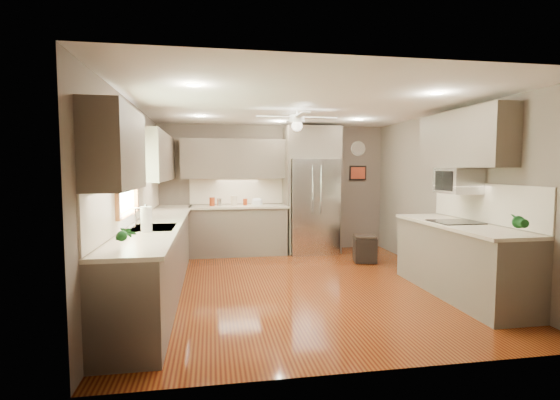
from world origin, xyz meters
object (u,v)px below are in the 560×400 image
object	(u,v)px
canister_c	(234,201)
refrigerator	(312,192)
microwave	(458,181)
paper_towel	(146,219)
canister_a	(212,202)
canister_b	(220,202)
potted_plant_left	(125,234)
bowl	(257,204)
potted_plant_right	(520,222)
soap_bottle	(146,215)
stool	(365,249)
canister_d	(245,202)

from	to	relation	value
canister_c	refrigerator	distance (m)	1.53
microwave	paper_towel	size ratio (longest dim) A/B	1.80
canister_c	microwave	size ratio (longest dim) A/B	0.36
canister_a	canister_b	size ratio (longest dim) A/B	1.15
potted_plant_left	microwave	size ratio (longest dim) A/B	0.52
bowl	microwave	world-z (taller)	microwave
canister_a	potted_plant_right	size ratio (longest dim) A/B	0.54
canister_b	potted_plant_right	size ratio (longest dim) A/B	0.47
bowl	soap_bottle	bearing A→B (deg)	-126.73
canister_a	soap_bottle	world-z (taller)	soap_bottle
potted_plant_left	stool	xyz separation A→B (m)	(3.36, 3.06, -0.84)
potted_plant_left	paper_towel	size ratio (longest dim) A/B	0.93
potted_plant_left	microwave	bearing A→B (deg)	18.85
refrigerator	paper_towel	xyz separation A→B (m)	(-2.65, -3.00, -0.11)
stool	refrigerator	bearing A→B (deg)	124.79
canister_a	stool	xyz separation A→B (m)	(2.63, -1.05, -0.78)
bowl	refrigerator	xyz separation A→B (m)	(1.07, -0.07, 0.22)
canister_a	paper_towel	xyz separation A→B (m)	(-0.73, -3.04, 0.06)
refrigerator	microwave	bearing A→B (deg)	-63.91
potted_plant_right	paper_towel	size ratio (longest dim) A/B	0.98
canister_b	potted_plant_right	xyz separation A→B (m)	(3.01, -3.98, 0.08)
canister_a	bowl	size ratio (longest dim) A/B	0.76
potted_plant_right	microwave	distance (m)	1.31
canister_d	potted_plant_left	xyz separation A→B (m)	(-1.36, -4.15, 0.08)
canister_d	potted_plant_right	bearing A→B (deg)	-57.92
canister_c	paper_towel	bearing A→B (deg)	-110.51
potted_plant_right	stool	xyz separation A→B (m)	(-0.53, 2.94, -0.85)
potted_plant_right	paper_towel	world-z (taller)	paper_towel
canister_a	potted_plant_left	world-z (taller)	potted_plant_left
canister_c	canister_b	bearing A→B (deg)	179.45
bowl	potted_plant_left	bearing A→B (deg)	-111.04
soap_bottle	canister_b	bearing A→B (deg)	66.14
canister_b	microwave	size ratio (longest dim) A/B	0.26
canister_d	soap_bottle	size ratio (longest dim) A/B	0.63
canister_a	canister_b	bearing A→B (deg)	-2.57
soap_bottle	potted_plant_right	size ratio (longest dim) A/B	0.67
canister_d	potted_plant_left	world-z (taller)	potted_plant_left
canister_b	potted_plant_left	bearing A→B (deg)	-102.08
canister_d	soap_bottle	world-z (taller)	soap_bottle
potted_plant_right	stool	world-z (taller)	potted_plant_right
soap_bottle	refrigerator	world-z (taller)	refrigerator
canister_d	potted_plant_right	distance (m)	4.76
bowl	stool	size ratio (longest dim) A/B	0.47
canister_a	microwave	distance (m)	4.28
microwave	canister_d	bearing A→B (deg)	133.29
canister_c	microwave	bearing A→B (deg)	-43.91
soap_bottle	stool	size ratio (longest dim) A/B	0.44
canister_a	refrigerator	distance (m)	1.93
canister_b	microwave	bearing A→B (deg)	-41.38
canister_d	bowl	bearing A→B (deg)	-1.15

